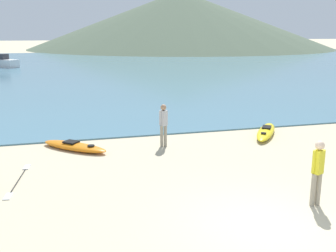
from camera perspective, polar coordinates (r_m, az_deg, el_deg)
ground_plane at (r=9.47m, az=13.93°, el=-13.79°), size 400.00×400.00×0.00m
bay_water at (r=50.97m, az=-10.30°, el=8.54°), size 160.00×70.00×0.06m
far_hill_midleft at (r=106.91m, az=1.75°, el=15.16°), size 77.93×77.93×14.60m
kayak_on_sand_0 at (r=17.18m, az=14.03°, el=-0.80°), size 2.36×2.95×0.34m
kayak_on_sand_1 at (r=15.04m, az=-13.45°, el=-2.87°), size 2.61×2.51×0.31m
person_near_foreground at (r=10.46m, az=20.90°, el=-5.84°), size 0.34×0.26×1.70m
person_near_waterline at (r=14.83m, az=-0.66°, el=0.50°), size 0.33×0.29×1.63m
moored_boat_0 at (r=52.17m, az=-22.52°, el=8.50°), size 3.40×3.54×1.59m
loose_paddle at (r=12.49m, az=-20.90°, el=-7.39°), size 0.53×2.78×0.03m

